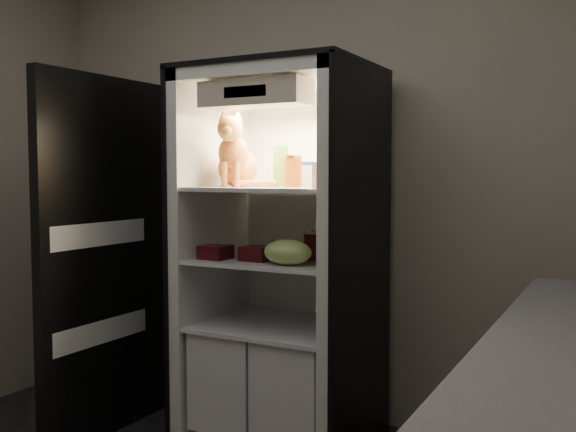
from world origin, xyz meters
name	(u,v)px	position (x,y,z in m)	size (l,w,h in m)	color
room_shell	(68,87)	(0.00, 0.00, 1.62)	(3.60, 3.60, 3.60)	white
refrigerator	(284,285)	(0.00, 1.38, 0.79)	(0.90, 0.72, 1.88)	white
fridge_door	(105,259)	(-0.85, 1.02, 0.91)	(0.07, 0.87, 1.85)	black
tabby_cat	(236,159)	(-0.22, 1.29, 1.43)	(0.34, 0.37, 0.37)	#B74717
parmesan_shaker	(281,166)	(-0.03, 1.41, 1.39)	(0.08, 0.08, 0.20)	#227F27
mayo_tub	(305,174)	(0.07, 1.48, 1.35)	(0.09, 0.09, 0.12)	white
salsa_jar	(293,171)	(0.07, 1.34, 1.37)	(0.09, 0.09, 0.15)	maroon
pepper_jar	(340,168)	(0.31, 1.37, 1.38)	(0.11, 0.11, 0.18)	maroon
cream_carton	(322,175)	(0.30, 1.19, 1.35)	(0.07, 0.07, 0.12)	white
soda_can_a	(319,244)	(0.17, 1.43, 1.01)	(0.07, 0.07, 0.13)	black
soda_can_b	(336,248)	(0.31, 1.35, 1.00)	(0.07, 0.07, 0.12)	black
soda_can_c	(311,247)	(0.19, 1.31, 1.01)	(0.07, 0.07, 0.13)	black
condiment_jar	(278,248)	(-0.02, 1.36, 0.98)	(0.06, 0.06, 0.09)	brown
grape_bag	(288,252)	(0.16, 1.13, 1.00)	(0.23, 0.17, 0.12)	#8FB655
berry_box_left	(215,252)	(-0.24, 1.14, 0.97)	(0.13, 0.13, 0.07)	#440B10
berry_box_right	(257,254)	(-0.04, 1.18, 0.97)	(0.13, 0.13, 0.07)	#440B10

